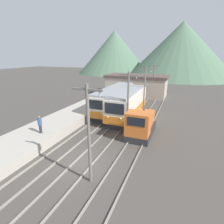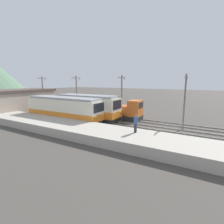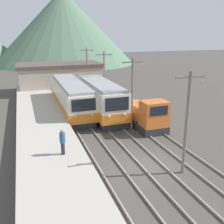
% 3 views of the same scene
% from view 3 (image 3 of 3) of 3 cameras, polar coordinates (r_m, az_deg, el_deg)
% --- Properties ---
extents(ground_plane, '(200.00, 200.00, 0.00)m').
position_cam_3_polar(ground_plane, '(18.60, 7.78, -11.45)').
color(ground_plane, '#47423D').
extents(platform_left, '(4.50, 54.00, 0.97)m').
position_cam_3_polar(platform_left, '(16.77, -12.16, -13.18)').
color(platform_left, '#ADA599').
rests_on(platform_left, ground).
extents(track_left, '(1.54, 60.00, 0.14)m').
position_cam_3_polar(track_left, '(17.66, 0.03, -12.67)').
color(track_left, gray).
rests_on(track_left, ground).
extents(track_center, '(1.54, 60.00, 0.14)m').
position_cam_3_polar(track_center, '(18.65, 8.34, -11.15)').
color(track_center, gray).
rests_on(track_center, ground).
extents(track_right, '(1.54, 60.00, 0.14)m').
position_cam_3_polar(track_right, '(20.10, 16.08, -9.51)').
color(track_right, gray).
rests_on(track_right, ground).
extents(commuter_train_left, '(2.84, 12.32, 3.56)m').
position_cam_3_polar(commuter_train_left, '(29.76, -8.82, 2.88)').
color(commuter_train_left, '#28282B').
rests_on(commuter_train_left, ground).
extents(commuter_train_center, '(2.84, 10.37, 3.75)m').
position_cam_3_polar(commuter_train_center, '(28.38, -2.47, 2.54)').
color(commuter_train_center, '#28282B').
rests_on(commuter_train_center, ground).
extents(shunting_locomotive, '(2.40, 5.37, 3.00)m').
position_cam_3_polar(shunting_locomotive, '(25.09, 7.47, -0.80)').
color(shunting_locomotive, '#28282B').
rests_on(shunting_locomotive, ground).
extents(catenary_mast_near, '(2.00, 0.20, 6.65)m').
position_cam_3_polar(catenary_mast_near, '(16.74, 15.98, -1.68)').
color(catenary_mast_near, slate).
rests_on(catenary_mast_near, ground).
extents(catenary_mast_mid, '(2.00, 0.20, 6.65)m').
position_cam_3_polar(catenary_mast_mid, '(23.86, 4.44, 4.42)').
color(catenary_mast_mid, slate).
rests_on(catenary_mast_mid, ground).
extents(catenary_mast_far, '(2.00, 0.20, 6.65)m').
position_cam_3_polar(catenary_mast_far, '(31.63, -1.68, 7.58)').
color(catenary_mast_far, slate).
rests_on(catenary_mast_far, ground).
extents(catenary_mast_distant, '(2.00, 0.20, 6.65)m').
position_cam_3_polar(catenary_mast_distant, '(39.68, -5.40, 9.43)').
color(catenary_mast_distant, slate).
rests_on(catenary_mast_distant, ground).
extents(person_on_platform, '(0.38, 0.38, 1.75)m').
position_cam_3_polar(person_on_platform, '(17.70, -10.71, -6.21)').
color(person_on_platform, '#282833').
rests_on(person_on_platform, platform_left).
extents(station_building, '(12.60, 6.30, 4.30)m').
position_cam_3_polar(station_building, '(41.41, -11.25, 7.44)').
color(station_building, '#AD9E8E').
rests_on(station_building, ground).
extents(mountain_backdrop, '(66.81, 43.29, 20.30)m').
position_cam_3_polar(mountain_backdrop, '(82.82, -17.06, 17.08)').
color(mountain_backdrop, '#517056').
rests_on(mountain_backdrop, ground).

